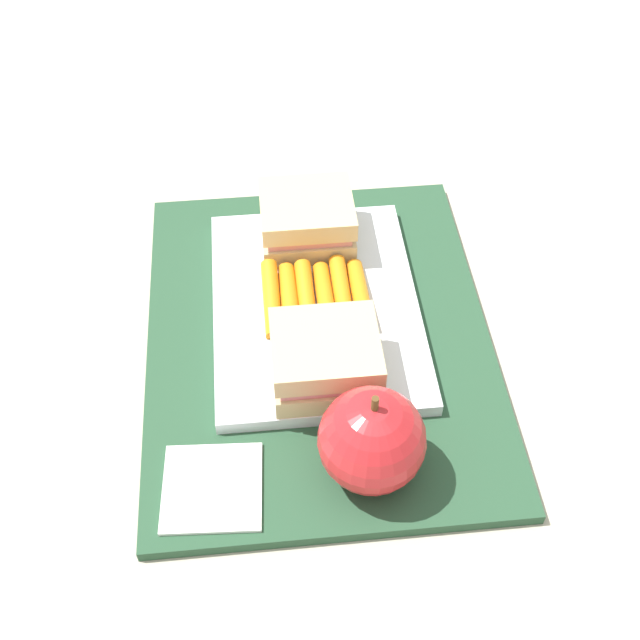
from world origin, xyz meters
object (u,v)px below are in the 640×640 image
at_px(apple, 372,440).
at_px(paper_napkin, 212,488).
at_px(food_tray, 316,307).
at_px(carrot_sticks_bundle, 316,297).
at_px(sandwich_half_right, 325,359).
at_px(sandwich_half_left, 307,220).

distance_m(apple, paper_napkin, 0.12).
relative_size(food_tray, carrot_sticks_bundle, 2.63).
bearing_deg(sandwich_half_right, paper_napkin, -47.25).
height_order(sandwich_half_right, paper_napkin, sandwich_half_right).
relative_size(sandwich_half_right, paper_napkin, 1.14).
bearing_deg(apple, sandwich_half_right, -162.73).
height_order(apple, paper_napkin, apple).
bearing_deg(apple, paper_napkin, -87.52).
bearing_deg(sandwich_half_right, apple, 17.27).
height_order(sandwich_half_left, apple, apple).
xyz_separation_m(food_tray, sandwich_half_left, (-0.08, 0.00, 0.03)).
distance_m(sandwich_half_right, carrot_sticks_bundle, 0.08).
bearing_deg(food_tray, apple, 8.79).
relative_size(sandwich_half_left, paper_napkin, 1.14).
xyz_separation_m(carrot_sticks_bundle, apple, (0.15, 0.02, 0.02)).
height_order(sandwich_half_left, carrot_sticks_bundle, sandwich_half_left).
relative_size(sandwich_half_right, apple, 0.93).
bearing_deg(carrot_sticks_bundle, sandwich_half_left, -179.88).
relative_size(carrot_sticks_bundle, paper_napkin, 1.25).
bearing_deg(sandwich_half_left, paper_napkin, -20.44).
distance_m(food_tray, paper_napkin, 0.18).
bearing_deg(sandwich_half_right, food_tray, 180.00).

